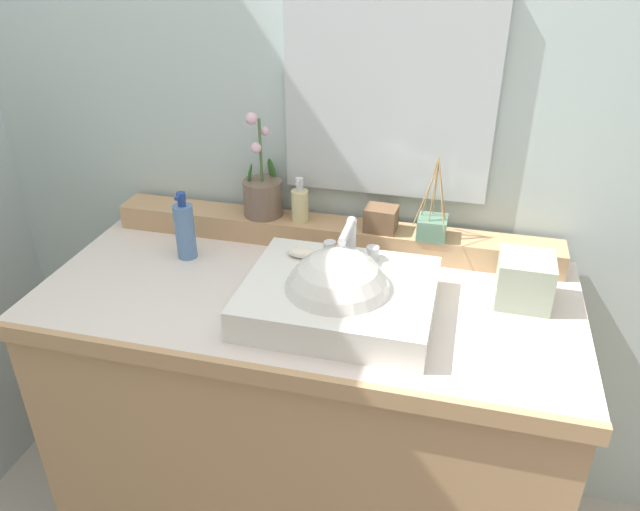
{
  "coord_description": "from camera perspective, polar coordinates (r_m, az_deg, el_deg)",
  "views": [
    {
      "loc": [
        0.36,
        -1.28,
        1.73
      ],
      "look_at": [
        0.04,
        -0.02,
        1.01
      ],
      "focal_mm": 34.64,
      "sensor_mm": 36.0,
      "label": 1
    }
  ],
  "objects": [
    {
      "name": "potted_plant",
      "position": [
        1.79,
        -5.34,
        5.82
      ],
      "size": [
        0.11,
        0.11,
        0.3
      ],
      "color": "brown",
      "rests_on": "back_ledge"
    },
    {
      "name": "soap_bar",
      "position": [
        1.56,
        -1.75,
        0.3
      ],
      "size": [
        0.07,
        0.04,
        0.02
      ],
      "primitive_type": "ellipsoid",
      "color": "silver",
      "rests_on": "sink_basin"
    },
    {
      "name": "soap_dispenser",
      "position": [
        1.75,
        -1.87,
        4.76
      ],
      "size": [
        0.05,
        0.05,
        0.13
      ],
      "color": "beige",
      "rests_on": "back_ledge"
    },
    {
      "name": "sink_basin",
      "position": [
        1.46,
        1.69,
        -4.07
      ],
      "size": [
        0.45,
        0.37,
        0.28
      ],
      "color": "white",
      "rests_on": "vanity_cabinet"
    },
    {
      "name": "wall_back",
      "position": [
        1.79,
        2.46,
        16.72
      ],
      "size": [
        2.98,
        0.2,
        2.69
      ],
      "primitive_type": "cube",
      "color": "silver",
      "rests_on": "ground"
    },
    {
      "name": "lotion_bottle",
      "position": [
        1.73,
        -12.37,
        2.31
      ],
      "size": [
        0.05,
        0.06,
        0.19
      ],
      "color": "#567DB1",
      "rests_on": "vanity_cabinet"
    },
    {
      "name": "back_ledge",
      "position": [
        1.77,
        0.98,
        2.04
      ],
      "size": [
        1.28,
        0.11,
        0.07
      ],
      "primitive_type": "cube",
      "color": "tan",
      "rests_on": "vanity_cabinet"
    },
    {
      "name": "vanity_cabinet",
      "position": [
        1.85,
        -1.08,
        -14.94
      ],
      "size": [
        1.36,
        0.66,
        0.89
      ],
      "color": "tan",
      "rests_on": "ground"
    },
    {
      "name": "mirror",
      "position": [
        1.67,
        6.33,
        14.42
      ],
      "size": [
        0.56,
        0.02,
        0.55
      ],
      "primitive_type": "cube",
      "color": "silver"
    },
    {
      "name": "tissue_box",
      "position": [
        1.58,
        18.37,
        -2.16
      ],
      "size": [
        0.13,
        0.13,
        0.12
      ],
      "primitive_type": "cube",
      "rotation": [
        0.0,
        0.0,
        -0.01
      ],
      "color": "#98A58E",
      "rests_on": "vanity_cabinet"
    },
    {
      "name": "trinket_box",
      "position": [
        1.71,
        5.66,
        3.4
      ],
      "size": [
        0.09,
        0.07,
        0.07
      ],
      "primitive_type": "cube",
      "rotation": [
        0.0,
        0.0,
        -0.07
      ],
      "color": "brown",
      "rests_on": "back_ledge"
    },
    {
      "name": "reed_diffuser",
      "position": [
        1.69,
        10.33,
        2.68
      ],
      "size": [
        0.09,
        0.12,
        0.23
      ],
      "color": "slate",
      "rests_on": "back_ledge"
    }
  ]
}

